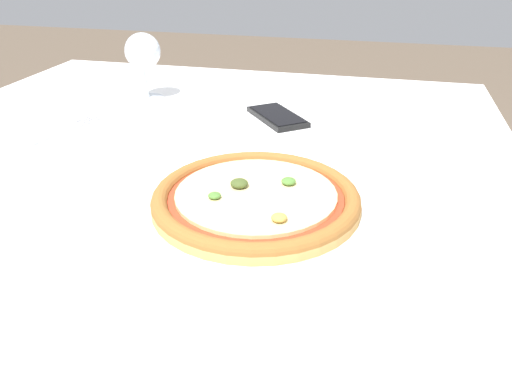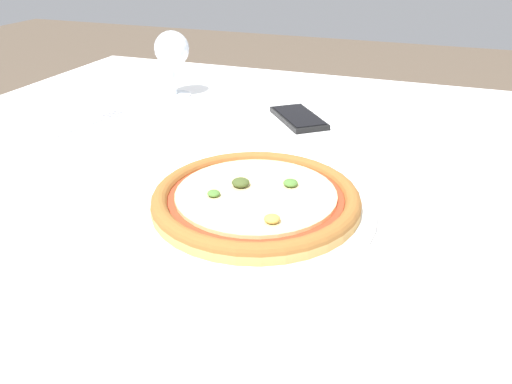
# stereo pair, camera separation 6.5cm
# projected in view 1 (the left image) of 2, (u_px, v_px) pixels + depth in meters

# --- Properties ---
(dining_table) EXTENTS (1.13, 1.09, 0.73)m
(dining_table) POSITION_uv_depth(u_px,v_px,m) (190.00, 191.00, 0.91)
(dining_table) COLOR #997047
(dining_table) RESTS_ON ground_plane
(pizza_plate) EXTENTS (0.32, 0.32, 0.04)m
(pizza_plate) POSITION_uv_depth(u_px,v_px,m) (256.00, 201.00, 0.66)
(pizza_plate) COLOR white
(pizza_plate) RESTS_ON dining_table
(fork) EXTENTS (0.06, 0.17, 0.00)m
(fork) POSITION_uv_depth(u_px,v_px,m) (67.00, 129.00, 0.94)
(fork) COLOR silver
(fork) RESTS_ON dining_table
(wine_glass_far_left) EXTENTS (0.08, 0.08, 0.14)m
(wine_glass_far_left) POSITION_uv_depth(u_px,v_px,m) (143.00, 53.00, 1.07)
(wine_glass_far_left) COLOR silver
(wine_glass_far_left) RESTS_ON dining_table
(cell_phone) EXTENTS (0.14, 0.16, 0.01)m
(cell_phone) POSITION_uv_depth(u_px,v_px,m) (277.00, 117.00, 0.99)
(cell_phone) COLOR black
(cell_phone) RESTS_ON dining_table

